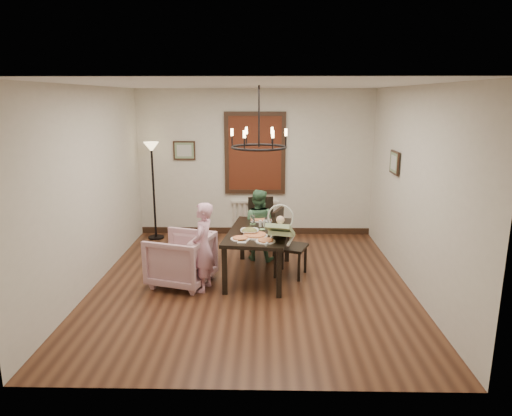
{
  "coord_description": "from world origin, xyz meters",
  "views": [
    {
      "loc": [
        0.2,
        -6.2,
        2.64
      ],
      "look_at": [
        0.06,
        0.32,
        1.05
      ],
      "focal_mm": 32.0,
      "sensor_mm": 36.0,
      "label": 1
    }
  ],
  "objects_px": {
    "dining_table": "(259,236)",
    "floor_lamp": "(154,192)",
    "elderly_woman": "(203,254)",
    "baby_bouncer": "(281,229)",
    "seated_man": "(258,231)",
    "drinking_glass": "(269,223)",
    "chair_right": "(291,243)",
    "armchair": "(181,259)",
    "chair_far": "(262,227)"
  },
  "relations": [
    {
      "from": "dining_table",
      "to": "floor_lamp",
      "type": "relative_size",
      "value": 0.91
    },
    {
      "from": "armchair",
      "to": "baby_bouncer",
      "type": "distance_m",
      "value": 1.53
    },
    {
      "from": "baby_bouncer",
      "to": "floor_lamp",
      "type": "relative_size",
      "value": 0.3
    },
    {
      "from": "chair_far",
      "to": "baby_bouncer",
      "type": "height_order",
      "value": "baby_bouncer"
    },
    {
      "from": "chair_far",
      "to": "elderly_woman",
      "type": "bearing_deg",
      "value": -126.64
    },
    {
      "from": "elderly_woman",
      "to": "drinking_glass",
      "type": "height_order",
      "value": "elderly_woman"
    },
    {
      "from": "baby_bouncer",
      "to": "drinking_glass",
      "type": "distance_m",
      "value": 0.69
    },
    {
      "from": "baby_bouncer",
      "to": "chair_right",
      "type": "bearing_deg",
      "value": 85.59
    },
    {
      "from": "dining_table",
      "to": "elderly_woman",
      "type": "bearing_deg",
      "value": -139.17
    },
    {
      "from": "dining_table",
      "to": "chair_far",
      "type": "xyz_separation_m",
      "value": [
        0.04,
        0.97,
        -0.14
      ]
    },
    {
      "from": "dining_table",
      "to": "seated_man",
      "type": "xyz_separation_m",
      "value": [
        -0.03,
        0.75,
        -0.14
      ]
    },
    {
      "from": "baby_bouncer",
      "to": "floor_lamp",
      "type": "height_order",
      "value": "floor_lamp"
    },
    {
      "from": "armchair",
      "to": "drinking_glass",
      "type": "xyz_separation_m",
      "value": [
        1.27,
        0.48,
        0.41
      ]
    },
    {
      "from": "elderly_woman",
      "to": "baby_bouncer",
      "type": "distance_m",
      "value": 1.13
    },
    {
      "from": "chair_right",
      "to": "elderly_woman",
      "type": "distance_m",
      "value": 1.36
    },
    {
      "from": "elderly_woman",
      "to": "seated_man",
      "type": "distance_m",
      "value": 1.46
    },
    {
      "from": "chair_right",
      "to": "armchair",
      "type": "relative_size",
      "value": 1.24
    },
    {
      "from": "chair_right",
      "to": "chair_far",
      "type": "bearing_deg",
      "value": 44.83
    },
    {
      "from": "chair_far",
      "to": "seated_man",
      "type": "relative_size",
      "value": 1.0
    },
    {
      "from": "dining_table",
      "to": "chair_right",
      "type": "distance_m",
      "value": 0.5
    },
    {
      "from": "drinking_glass",
      "to": "floor_lamp",
      "type": "bearing_deg",
      "value": 141.75
    },
    {
      "from": "chair_right",
      "to": "floor_lamp",
      "type": "relative_size",
      "value": 0.57
    },
    {
      "from": "chair_far",
      "to": "elderly_woman",
      "type": "height_order",
      "value": "elderly_woman"
    },
    {
      "from": "seated_man",
      "to": "drinking_glass",
      "type": "bearing_deg",
      "value": 122.68
    },
    {
      "from": "dining_table",
      "to": "elderly_woman",
      "type": "xyz_separation_m",
      "value": [
        -0.76,
        -0.51,
        -0.12
      ]
    },
    {
      "from": "dining_table",
      "to": "floor_lamp",
      "type": "height_order",
      "value": "floor_lamp"
    },
    {
      "from": "chair_far",
      "to": "elderly_woman",
      "type": "relative_size",
      "value": 0.94
    },
    {
      "from": "dining_table",
      "to": "armchair",
      "type": "bearing_deg",
      "value": -157.66
    },
    {
      "from": "baby_bouncer",
      "to": "seated_man",
      "type": "bearing_deg",
      "value": 118.23
    },
    {
      "from": "seated_man",
      "to": "floor_lamp",
      "type": "bearing_deg",
      "value": -14.5
    },
    {
      "from": "dining_table",
      "to": "floor_lamp",
      "type": "distance_m",
      "value": 2.76
    },
    {
      "from": "dining_table",
      "to": "seated_man",
      "type": "distance_m",
      "value": 0.76
    },
    {
      "from": "armchair",
      "to": "seated_man",
      "type": "distance_m",
      "value": 1.52
    },
    {
      "from": "elderly_woman",
      "to": "baby_bouncer",
      "type": "xyz_separation_m",
      "value": [
        1.07,
        0.02,
        0.37
      ]
    },
    {
      "from": "dining_table",
      "to": "seated_man",
      "type": "bearing_deg",
      "value": 98.9
    },
    {
      "from": "elderly_woman",
      "to": "seated_man",
      "type": "bearing_deg",
      "value": 160.13
    },
    {
      "from": "elderly_woman",
      "to": "drinking_glass",
      "type": "distance_m",
      "value": 1.18
    },
    {
      "from": "dining_table",
      "to": "chair_right",
      "type": "relative_size",
      "value": 1.59
    },
    {
      "from": "dining_table",
      "to": "chair_right",
      "type": "xyz_separation_m",
      "value": [
        0.48,
        0.05,
        -0.12
      ]
    },
    {
      "from": "chair_far",
      "to": "armchair",
      "type": "height_order",
      "value": "chair_far"
    },
    {
      "from": "chair_far",
      "to": "seated_man",
      "type": "xyz_separation_m",
      "value": [
        -0.07,
        -0.22,
        0.0
      ]
    },
    {
      "from": "dining_table",
      "to": "armchair",
      "type": "height_order",
      "value": "armchair"
    },
    {
      "from": "elderly_woman",
      "to": "armchair",
      "type": "bearing_deg",
      "value": -109.55
    },
    {
      "from": "drinking_glass",
      "to": "floor_lamp",
      "type": "relative_size",
      "value": 0.08
    },
    {
      "from": "drinking_glass",
      "to": "dining_table",
      "type": "bearing_deg",
      "value": -132.42
    },
    {
      "from": "drinking_glass",
      "to": "floor_lamp",
      "type": "distance_m",
      "value": 2.76
    },
    {
      "from": "elderly_woman",
      "to": "dining_table",
      "type": "bearing_deg",
      "value": 134.33
    },
    {
      "from": "chair_right",
      "to": "seated_man",
      "type": "distance_m",
      "value": 0.86
    },
    {
      "from": "elderly_woman",
      "to": "floor_lamp",
      "type": "xyz_separation_m",
      "value": [
        -1.24,
        2.39,
        0.38
      ]
    },
    {
      "from": "chair_right",
      "to": "elderly_woman",
      "type": "relative_size",
      "value": 0.98
    }
  ]
}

